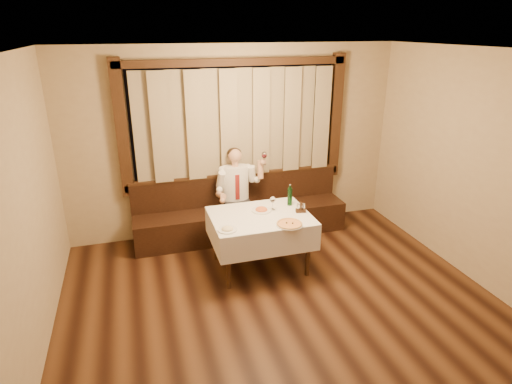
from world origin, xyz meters
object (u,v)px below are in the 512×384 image
object	(u,v)px
dining_table	(260,223)
pizza	(289,224)
banquette	(241,215)
seated_man	(237,187)
pasta_red	(261,208)
pasta_cream	(227,228)
green_bottle	(290,196)
cruet_caddy	(301,209)

from	to	relation	value
dining_table	pizza	size ratio (longest dim) A/B	3.85
banquette	seated_man	size ratio (longest dim) A/B	2.32
pasta_red	pasta_cream	bearing A→B (deg)	-142.35
green_bottle	seated_man	distance (m)	0.91
dining_table	green_bottle	bearing A→B (deg)	23.63
pasta_red	cruet_caddy	size ratio (longest dim) A/B	1.89
pizza	pasta_cream	world-z (taller)	pasta_cream
pasta_cream	green_bottle	distance (m)	1.11
pasta_red	seated_man	world-z (taller)	seated_man
green_bottle	pizza	bearing A→B (deg)	-111.00
cruet_caddy	banquette	bearing A→B (deg)	126.40
dining_table	pasta_red	world-z (taller)	pasta_red
pizza	cruet_caddy	size ratio (longest dim) A/B	2.38
pasta_cream	cruet_caddy	bearing A→B (deg)	13.36
cruet_caddy	green_bottle	bearing A→B (deg)	111.56
pizza	dining_table	bearing A→B (deg)	123.44
dining_table	pasta_cream	distance (m)	0.60
pasta_red	seated_man	size ratio (longest dim) A/B	0.19
dining_table	pasta_red	bearing A→B (deg)	67.60
pasta_red	pizza	bearing A→B (deg)	-68.53
green_bottle	dining_table	bearing A→B (deg)	-156.37
cruet_caddy	seated_man	bearing A→B (deg)	131.52
pasta_cream	banquette	bearing A→B (deg)	69.19
seated_man	green_bottle	bearing A→B (deg)	-52.92
green_bottle	seated_man	xyz separation A→B (m)	(-0.55, 0.73, -0.08)
pasta_cream	cruet_caddy	xyz separation A→B (m)	(1.03, 0.25, 0.02)
banquette	green_bottle	distance (m)	1.10
pizza	pasta_red	world-z (taller)	pasta_red
green_bottle	banquette	bearing A→B (deg)	120.34
green_bottle	seated_man	bearing A→B (deg)	127.08
pizza	green_bottle	xyz separation A→B (m)	(0.23, 0.59, 0.11)
dining_table	seated_man	xyz separation A→B (m)	(-0.07, 0.93, 0.16)
pasta_cream	green_bottle	size ratio (longest dim) A/B	0.78
cruet_caddy	dining_table	bearing A→B (deg)	-175.92
pasta_red	pasta_cream	xyz separation A→B (m)	(-0.56, -0.43, -0.00)
banquette	seated_man	distance (m)	0.51
pizza	pasta_cream	bearing A→B (deg)	174.20
dining_table	pasta_cream	bearing A→B (deg)	-148.98
seated_man	pasta_cream	bearing A→B (deg)	-109.26
banquette	green_bottle	bearing A→B (deg)	-59.66
green_bottle	seated_man	world-z (taller)	seated_man
pasta_cream	green_bottle	world-z (taller)	green_bottle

